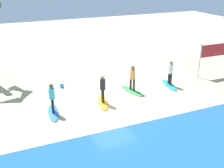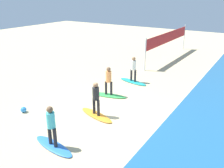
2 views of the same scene
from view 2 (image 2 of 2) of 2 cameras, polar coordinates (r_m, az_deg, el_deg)
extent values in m
plane|color=#CCB789|center=(12.30, -2.10, -6.39)|extent=(60.00, 60.00, 0.00)
ellipsoid|color=teal|center=(16.20, 4.94, 0.56)|extent=(0.95, 2.17, 0.09)
cylinder|color=#232328|center=(15.96, 5.43, 1.89)|extent=(0.14, 0.14, 0.78)
cylinder|color=#232328|center=(16.15, 4.54, 2.15)|extent=(0.14, 0.14, 0.78)
cylinder|color=white|center=(15.84, 5.06, 4.42)|extent=(0.32, 0.32, 0.62)
sphere|color=#9E704C|center=(15.73, 5.11, 5.92)|extent=(0.24, 0.24, 0.24)
ellipsoid|color=green|center=(14.03, -0.79, -2.63)|extent=(0.99, 2.17, 0.09)
cylinder|color=#232328|center=(13.81, -0.18, -1.06)|extent=(0.14, 0.14, 0.78)
cylinder|color=#232328|center=(13.92, -1.41, -0.89)|extent=(0.14, 0.14, 0.78)
cylinder|color=#E58C4C|center=(13.62, -0.81, 1.77)|extent=(0.32, 0.32, 0.62)
sphere|color=brown|center=(13.49, -0.82, 3.49)|extent=(0.24, 0.24, 0.24)
ellipsoid|color=orange|center=(11.86, -3.68, -7.27)|extent=(1.05, 2.17, 0.09)
cylinder|color=#232328|center=(11.55, -3.21, -5.63)|extent=(0.14, 0.14, 0.78)
cylinder|color=#232328|center=(11.77, -4.23, -5.13)|extent=(0.14, 0.14, 0.78)
cylinder|color=#262628|center=(11.37, -3.81, -2.21)|extent=(0.32, 0.32, 0.62)
sphere|color=#9E704C|center=(11.21, -3.86, -0.18)|extent=(0.24, 0.24, 0.24)
ellipsoid|color=blue|center=(9.94, -13.56, -13.92)|extent=(0.85, 2.16, 0.09)
cylinder|color=#232328|center=(9.59, -13.20, -12.17)|extent=(0.14, 0.14, 0.78)
cylinder|color=#232328|center=(9.81, -14.34, -11.44)|extent=(0.14, 0.14, 0.78)
cylinder|color=#4CC6D1|center=(9.35, -14.14, -8.17)|extent=(0.32, 0.32, 0.62)
sphere|color=brown|center=(9.16, -14.37, -5.81)|extent=(0.24, 0.24, 0.24)
cylinder|color=silver|center=(26.70, 16.52, 10.48)|extent=(0.10, 0.10, 2.50)
cylinder|color=silver|center=(18.46, 7.79, 6.88)|extent=(0.10, 0.10, 2.50)
cube|color=red|center=(22.39, 13.07, 10.66)|extent=(9.00, 0.20, 0.90)
sphere|color=#338CE5|center=(12.90, -20.02, -5.65)|extent=(0.29, 0.29, 0.29)
camera|label=1|loc=(8.23, 103.85, 7.12)|focal=44.84mm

